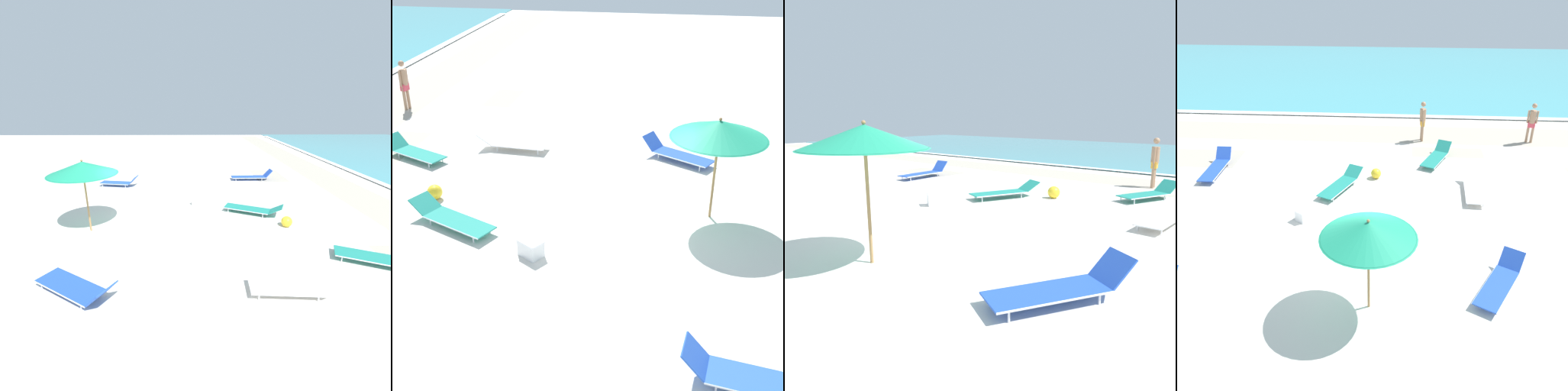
# 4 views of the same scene
# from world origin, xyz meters

# --- Properties ---
(ground_plane) EXTENTS (60.00, 60.00, 0.16)m
(ground_plane) POSITION_xyz_m (-0.00, 0.01, -0.08)
(ground_plane) COLOR silver
(beach_umbrella) EXTENTS (2.15, 2.15, 2.44)m
(beach_umbrella) POSITION_xyz_m (0.65, -1.93, 2.17)
(beach_umbrella) COLOR #9E7547
(beach_umbrella) RESTS_ON ground_plane
(sun_lounger_under_umbrella) EXTENTS (0.65, 2.25, 0.60)m
(sun_lounger_under_umbrella) POSITION_xyz_m (-5.68, 4.93, 0.22)
(sun_lounger_under_umbrella) COLOR blue
(sun_lounger_under_umbrella) RESTS_ON ground_plane
(sun_lounger_beside_umbrella) EXTENTS (1.58, 2.14, 0.58)m
(sun_lounger_beside_umbrella) POSITION_xyz_m (3.86, -1.08, 0.22)
(sun_lounger_beside_umbrella) COLOR blue
(sun_lounger_beside_umbrella) RESTS_ON ground_plane
(sun_lounger_near_water_left) EXTENTS (1.47, 2.27, 0.47)m
(sun_lounger_near_water_left) POSITION_xyz_m (-0.76, 3.87, 0.20)
(sun_lounger_near_water_left) COLOR #1E8475
(sun_lounger_near_water_left) RESTS_ON ground_plane
(sun_lounger_near_water_right) EXTENTS (0.91, 2.06, 0.58)m
(sun_lounger_near_water_right) POSITION_xyz_m (-4.55, -2.30, 0.22)
(sun_lounger_near_water_right) COLOR blue
(sun_lounger_near_water_right) RESTS_ON ground_plane
(sun_lounger_mid_beach_solo) EXTENTS (1.38, 2.12, 0.54)m
(sun_lounger_mid_beach_solo) POSITION_xyz_m (2.75, 6.43, 0.21)
(sun_lounger_mid_beach_solo) COLOR #1E8475
(sun_lounger_mid_beach_solo) RESTS_ON ground_plane
(sun_lounger_mid_beach_pair_a) EXTENTS (0.72, 2.13, 0.49)m
(sun_lounger_mid_beach_pair_a) POSITION_xyz_m (3.87, 3.82, 0.21)
(sun_lounger_mid_beach_pair_a) COLOR white
(sun_lounger_mid_beach_pair_a) RESTS_ON ground_plane
(beach_ball) EXTENTS (0.38, 0.38, 0.38)m
(beach_ball) POSITION_xyz_m (0.43, 4.80, 0.19)
(beach_ball) COLOR yellow
(beach_ball) RESTS_ON ground_plane
(cooler_box) EXTENTS (0.57, 0.61, 0.37)m
(cooler_box) POSITION_xyz_m (-1.65, 1.78, 0.19)
(cooler_box) COLOR white
(cooler_box) RESTS_ON ground_plane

